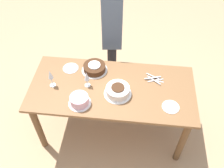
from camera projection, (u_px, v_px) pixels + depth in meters
ground_plane at (112, 128)px, 3.04m from camera, size 12.00×12.00×0.00m
dining_table at (112, 95)px, 2.57m from camera, size 1.65×0.76×0.75m
cake_center_white at (118, 91)px, 2.40m from camera, size 0.27×0.27×0.10m
cake_front_chocolate at (94, 68)px, 2.62m from camera, size 0.27×0.27×0.08m
cake_back_decorated at (79, 100)px, 2.32m from camera, size 0.21×0.21×0.09m
wine_glass_near at (87, 76)px, 2.41m from camera, size 0.06×0.06×0.19m
wine_glass_far at (50, 75)px, 2.40m from camera, size 0.06×0.06×0.21m
dessert_plate_left at (171, 107)px, 2.32m from camera, size 0.16×0.16×0.01m
dessert_plate_right at (71, 68)px, 2.67m from camera, size 0.17×0.17×0.01m
fork_pile at (154, 79)px, 2.55m from camera, size 0.20×0.16×0.02m
person_cutting at (112, 26)px, 2.85m from camera, size 0.26×0.42×1.58m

